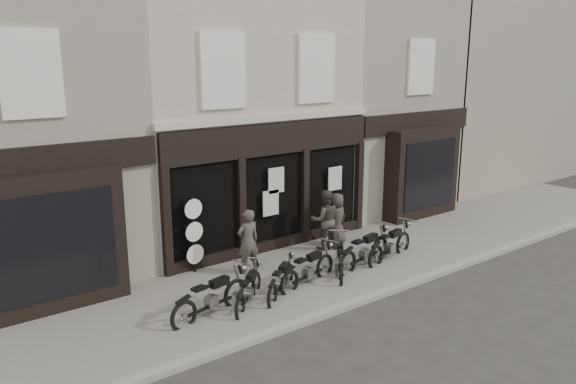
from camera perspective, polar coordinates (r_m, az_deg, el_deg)
ground_plane at (r=14.93m, az=5.25°, el=-9.14°), size 90.00×90.00×0.00m
pavement at (r=15.53m, az=3.00°, el=-7.94°), size 30.00×4.20×0.12m
kerb at (r=14.09m, az=8.74°, el=-10.40°), size 30.00×0.25×0.13m
central_building at (r=18.65m, az=-7.01°, el=8.36°), size 7.30×6.22×8.34m
neighbour_left at (r=16.36m, az=-26.56°, el=6.16°), size 5.60×6.73×8.34m
neighbour_right at (r=22.48m, az=7.34°, el=9.13°), size 5.60×6.73×8.34m
filler_right at (r=28.83m, az=19.01°, el=9.61°), size 11.00×6.00×8.20m
motorcycle_0 at (r=12.92m, az=-7.76°, el=-10.89°), size 2.22×0.80×1.08m
motorcycle_1 at (r=13.40m, az=-4.02°, el=-10.14°), size 1.62×1.45×0.94m
motorcycle_2 at (r=13.89m, az=-0.70°, el=-9.20°), size 1.70×1.36×0.95m
motorcycle_3 at (r=14.48m, az=2.08°, el=-8.09°), size 2.12×0.80×1.03m
motorcycle_4 at (r=15.23m, az=5.28°, el=-7.05°), size 1.55×1.75×1.01m
motorcycle_5 at (r=15.78m, az=7.82°, el=-6.20°), size 2.32×0.81×1.12m
motorcycle_6 at (r=16.42m, az=10.35°, el=-5.57°), size 2.21×0.81×1.07m
man_left at (r=14.94m, az=-4.08°, el=-5.02°), size 0.65×0.44×1.75m
man_centre at (r=16.77m, az=3.75°, el=-2.81°), size 1.08×0.97×1.81m
man_right at (r=17.22m, az=4.94°, el=-2.74°), size 0.80×0.53×1.61m
advert_sign_post at (r=15.12m, az=-9.51°, el=-4.61°), size 0.54×0.35×2.22m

